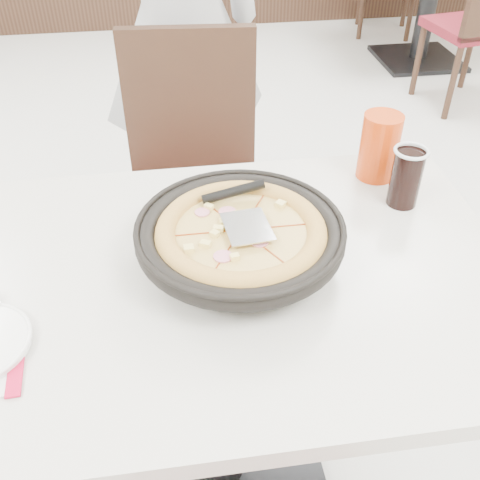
{
  "coord_description": "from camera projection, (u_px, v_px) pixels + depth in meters",
  "views": [
    {
      "loc": [
        0.19,
        -1.22,
        1.48
      ],
      "look_at": [
        0.31,
        -0.37,
        0.8
      ],
      "focal_mm": 42.0,
      "sensor_mm": 36.0,
      "label": 1
    }
  ],
  "objects": [
    {
      "name": "floor",
      "position": [
        130.0,
        369.0,
        1.85
      ],
      "size": [
        7.0,
        7.0,
        0.0
      ],
      "primitive_type": "plane",
      "color": "#ADADA8",
      "rests_on": "ground"
    },
    {
      "name": "main_table",
      "position": [
        219.0,
        389.0,
        1.33
      ],
      "size": [
        1.25,
        0.88,
        0.75
      ],
      "primitive_type": null,
      "rotation": [
        0.0,
        0.0,
        -0.07
      ],
      "color": "silver",
      "rests_on": "floor"
    },
    {
      "name": "chair_far",
      "position": [
        194.0,
        197.0,
        1.79
      ],
      "size": [
        0.45,
        0.45,
        0.95
      ],
      "primitive_type": null,
      "rotation": [
        0.0,
        0.0,
        3.07
      ],
      "color": "black",
      "rests_on": "floor"
    },
    {
      "name": "trivet",
      "position": [
        215.0,
        257.0,
        1.11
      ],
      "size": [
        0.12,
        0.12,
        0.04
      ],
      "primitive_type": "cylinder",
      "rotation": [
        0.0,
        0.0,
        -0.07
      ],
      "color": "black",
      "rests_on": "main_table"
    },
    {
      "name": "pizza_pan",
      "position": [
        240.0,
        243.0,
        1.1
      ],
      "size": [
        0.36,
        0.36,
        0.01
      ],
      "primitive_type": "cylinder",
      "rotation": [
        0.0,
        0.0,
        -0.07
      ],
      "color": "black",
      "rests_on": "trivet"
    },
    {
      "name": "pizza",
      "position": [
        241.0,
        239.0,
        1.08
      ],
      "size": [
        0.38,
        0.38,
        0.02
      ],
      "primitive_type": "cylinder",
      "rotation": [
        0.0,
        0.0,
        -0.07
      ],
      "color": "gold",
      "rests_on": "pizza_pan"
    },
    {
      "name": "pizza_server",
      "position": [
        247.0,
        227.0,
        1.06
      ],
      "size": [
        0.09,
        0.11,
        0.0
      ],
      "primitive_type": "cube",
      "rotation": [
        0.0,
        0.0,
        0.1
      ],
      "color": "silver",
      "rests_on": "pizza"
    },
    {
      "name": "cola_glass",
      "position": [
        406.0,
        179.0,
        1.24
      ],
      "size": [
        0.07,
        0.07,
        0.13
      ],
      "primitive_type": "cylinder",
      "rotation": [
        0.0,
        0.0,
        -0.07
      ],
      "color": "black",
      "rests_on": "main_table"
    },
    {
      "name": "red_cup",
      "position": [
        379.0,
        147.0,
        1.33
      ],
      "size": [
        0.1,
        0.1,
        0.16
      ],
      "primitive_type": "cylinder",
      "rotation": [
        0.0,
        0.0,
        -0.07
      ],
      "color": "#BF3409",
      "rests_on": "main_table"
    },
    {
      "name": "diner_person",
      "position": [
        181.0,
        27.0,
        1.93
      ],
      "size": [
        0.7,
        0.54,
        1.71
      ],
      "primitive_type": "imported",
      "rotation": [
        0.0,
        0.0,
        3.37
      ],
      "color": "#A0A1A5",
      "rests_on": "floor"
    },
    {
      "name": "bg_table_right",
      "position": [
        428.0,
        6.0,
        3.77
      ],
      "size": [
        1.28,
        0.93,
        0.75
      ],
      "primitive_type": null,
      "rotation": [
        0.0,
        0.0,
        0.11
      ],
      "color": "silver",
      "rests_on": "floor"
    },
    {
      "name": "bg_chair_right_near",
      "position": [
        472.0,
        23.0,
        3.17
      ],
      "size": [
        0.48,
        0.48,
        0.95
      ],
      "primitive_type": null,
      "rotation": [
        0.0,
        0.0,
        0.16
      ],
      "color": "black",
      "rests_on": "floor"
    }
  ]
}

